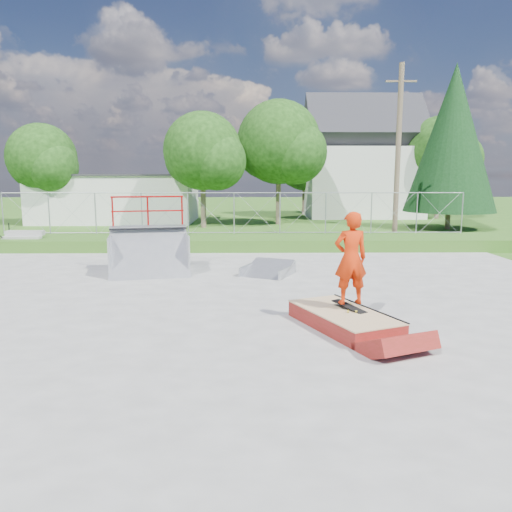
{
  "coord_description": "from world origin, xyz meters",
  "views": [
    {
      "loc": [
        0.62,
        -11.21,
        3.01
      ],
      "look_at": [
        0.8,
        0.63,
        1.1
      ],
      "focal_mm": 35.0,
      "sensor_mm": 36.0,
      "label": 1
    }
  ],
  "objects_px": {
    "quarter_pipe": "(149,236)",
    "flat_bank_ramp": "(267,269)",
    "skater": "(351,262)",
    "grind_box": "(343,320)"
  },
  "relations": [
    {
      "from": "quarter_pipe",
      "to": "flat_bank_ramp",
      "type": "xyz_separation_m",
      "value": [
        3.61,
        -0.29,
        -0.98
      ]
    },
    {
      "from": "quarter_pipe",
      "to": "skater",
      "type": "xyz_separation_m",
      "value": [
        5.06,
        -5.46,
        0.15
      ]
    },
    {
      "from": "quarter_pipe",
      "to": "skater",
      "type": "height_order",
      "value": "quarter_pipe"
    },
    {
      "from": "grind_box",
      "to": "flat_bank_ramp",
      "type": "distance_m",
      "value": 5.48
    },
    {
      "from": "quarter_pipe",
      "to": "flat_bank_ramp",
      "type": "height_order",
      "value": "quarter_pipe"
    },
    {
      "from": "skater",
      "to": "grind_box",
      "type": "bearing_deg",
      "value": 39.22
    },
    {
      "from": "grind_box",
      "to": "quarter_pipe",
      "type": "distance_m",
      "value": 7.53
    },
    {
      "from": "grind_box",
      "to": "flat_bank_ramp",
      "type": "bearing_deg",
      "value": 80.63
    },
    {
      "from": "flat_bank_ramp",
      "to": "skater",
      "type": "bearing_deg",
      "value": -49.69
    },
    {
      "from": "flat_bank_ramp",
      "to": "skater",
      "type": "distance_m",
      "value": 5.49
    }
  ]
}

